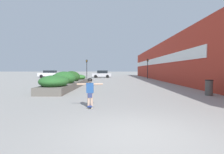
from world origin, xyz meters
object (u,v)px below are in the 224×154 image
object	(u,v)px
car_center_right	(49,74)
traffic_light_left	(87,66)
skateboard	(90,106)
skateboarder	(90,89)
car_leftmost	(183,74)
car_center_left	(102,74)
trash_bin	(209,88)
traffic_light_right	(148,65)

from	to	relation	value
car_center_right	traffic_light_left	bearing A→B (deg)	-115.77
skateboard	skateboarder	world-z (taller)	skateboarder
car_leftmost	car_center_left	xyz separation A→B (m)	(-17.01, -1.37, 0.03)
car_leftmost	car_center_left	bearing A→B (deg)	94.59
skateboarder	car_center_left	bearing A→B (deg)	88.31
traffic_light_left	car_center_right	bearing A→B (deg)	154.23
trash_bin	traffic_light_left	bearing A→B (deg)	118.16
traffic_light_left	traffic_light_right	size ratio (longest dim) A/B	0.96
skateboard	car_center_left	size ratio (longest dim) A/B	0.17
skateboarder	car_center_right	size ratio (longest dim) A/B	0.29
car_center_right	trash_bin	bearing A→B (deg)	-141.83
skateboard	traffic_light_right	xyz separation A→B (m)	(7.21, 24.16, 2.35)
skateboard	traffic_light_left	world-z (taller)	traffic_light_left
car_center_left	car_center_right	world-z (taller)	car_center_right
car_center_left	car_center_right	size ratio (longest dim) A/B	0.92
skateboarder	traffic_light_right	distance (m)	25.26
car_center_right	skateboard	bearing A→B (deg)	-156.80
skateboarder	traffic_light_left	world-z (taller)	traffic_light_left
traffic_light_left	skateboarder	bearing A→B (deg)	-81.07
traffic_light_right	traffic_light_left	bearing A→B (deg)	-177.92
car_center_right	traffic_light_right	bearing A→B (deg)	-100.48
car_center_left	traffic_light_left	size ratio (longest dim) A/B	1.11
skateboard	traffic_light_right	size ratio (longest dim) A/B	0.18
traffic_light_right	skateboard	bearing A→B (deg)	-106.62
skateboard	car_center_left	xyz separation A→B (m)	(-1.28, 28.09, 0.69)
skateboard	skateboarder	distance (m)	0.75
trash_bin	car_center_left	world-z (taller)	car_center_left
skateboarder	trash_bin	world-z (taller)	skateboarder
trash_bin	car_center_right	distance (m)	30.62
traffic_light_left	car_center_left	bearing A→B (deg)	60.47
car_center_right	traffic_light_left	xyz separation A→B (m)	(8.14, -3.93, 1.55)
trash_bin	car_leftmost	world-z (taller)	car_leftmost
skateboard	car_leftmost	distance (m)	33.40
car_center_left	skateboard	bearing A→B (deg)	-177.40
traffic_light_left	traffic_light_right	distance (m)	10.95
trash_bin	traffic_light_right	bearing A→B (deg)	89.56
trash_bin	skateboard	bearing A→B (deg)	-152.86
trash_bin	car_center_right	world-z (taller)	car_center_right
trash_bin	traffic_light_right	size ratio (longest dim) A/B	0.28
car_leftmost	trash_bin	bearing A→B (deg)	161.43
skateboard	car_leftmost	bearing A→B (deg)	57.60
car_center_right	car_center_left	bearing A→B (deg)	-87.82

